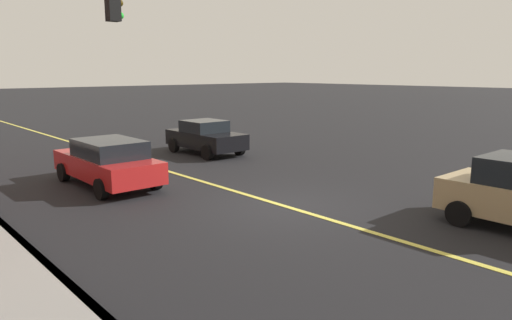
% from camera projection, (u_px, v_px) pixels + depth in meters
% --- Properties ---
extents(ground, '(200.00, 200.00, 0.00)m').
position_uv_depth(ground, '(282.00, 205.00, 12.51)').
color(ground, black).
extents(curb_edge, '(80.00, 0.16, 0.15)m').
position_uv_depth(curb_edge, '(43.00, 264.00, 8.53)').
color(curb_edge, slate).
rests_on(curb_edge, ground).
extents(lane_stripe_center, '(80.00, 0.16, 0.01)m').
position_uv_depth(lane_stripe_center, '(282.00, 205.00, 12.50)').
color(lane_stripe_center, '#D8CC4C').
rests_on(lane_stripe_center, ground).
extents(car_red, '(4.44, 1.91, 1.47)m').
position_uv_depth(car_red, '(108.00, 162.00, 14.54)').
color(car_red, red).
rests_on(car_red, ground).
extents(car_black, '(3.83, 1.89, 1.44)m').
position_uv_depth(car_black, '(205.00, 137.00, 20.28)').
color(car_black, black).
rests_on(car_black, ground).
extents(traffic_light_mast, '(0.28, 3.55, 5.92)m').
position_uv_depth(traffic_light_mast, '(34.00, 48.00, 10.41)').
color(traffic_light_mast, '#1E3823').
rests_on(traffic_light_mast, ground).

